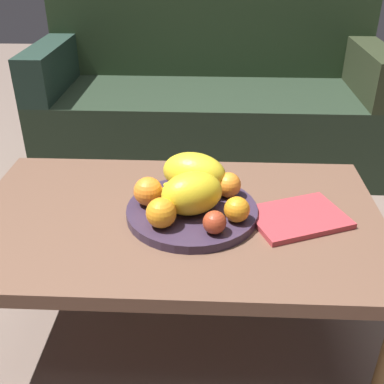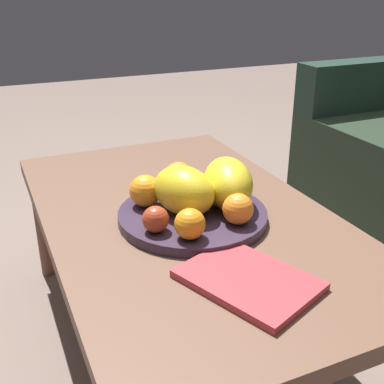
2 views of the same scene
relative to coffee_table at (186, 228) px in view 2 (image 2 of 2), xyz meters
name	(u,v)px [view 2 (image 2 of 2)]	position (x,y,z in m)	size (l,w,h in m)	color
ground_plane	(186,343)	(0.00, 0.00, -0.37)	(8.00, 8.00, 0.00)	#746157
coffee_table	(186,228)	(0.00, 0.00, 0.00)	(1.14, 0.68, 0.42)	brown
fruit_bowl	(192,215)	(0.04, 0.00, 0.06)	(0.36, 0.36, 0.03)	#36283C
melon_large_front	(184,191)	(0.04, -0.02, 0.13)	(0.17, 0.12, 0.12)	yellow
melon_smaller_beside	(228,183)	(0.05, 0.09, 0.13)	(0.19, 0.12, 0.12)	yellow
orange_front	(190,224)	(0.16, -0.06, 0.10)	(0.07, 0.07, 0.07)	orange
orange_left	(178,177)	(-0.08, 0.01, 0.11)	(0.08, 0.08, 0.08)	orange
orange_right	(238,209)	(0.14, 0.07, 0.10)	(0.07, 0.07, 0.07)	orange
orange_back	(145,191)	(-0.03, -0.09, 0.11)	(0.08, 0.08, 0.08)	orange
apple_front	(156,219)	(0.10, -0.12, 0.10)	(0.06, 0.06, 0.06)	#A63A20
banana_bunch	(214,194)	(0.03, 0.06, 0.09)	(0.16, 0.11, 0.06)	yellow
magazine	(248,280)	(0.33, -0.01, 0.05)	(0.25, 0.18, 0.02)	#B1363D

